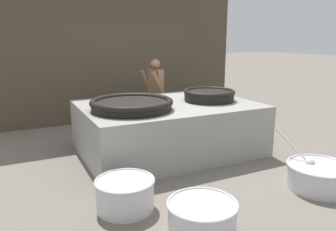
{
  "coord_description": "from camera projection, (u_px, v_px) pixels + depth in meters",
  "views": [
    {
      "loc": [
        -2.34,
        -4.76,
        1.88
      ],
      "look_at": [
        0.0,
        0.0,
        0.62
      ],
      "focal_mm": 35.0,
      "sensor_mm": 36.0,
      "label": 1
    }
  ],
  "objects": [
    {
      "name": "prep_bowl_vegetables",
      "position": [
        319.0,
        175.0,
        4.17
      ],
      "size": [
        0.82,
        1.04,
        0.66
      ],
      "color": "silver",
      "rests_on": "ground_plane"
    },
    {
      "name": "prep_bowl_extra",
      "position": [
        125.0,
        193.0,
        3.65
      ],
      "size": [
        0.68,
        0.68,
        0.36
      ],
      "color": "silver",
      "rests_on": "ground_plane"
    },
    {
      "name": "cook",
      "position": [
        155.0,
        91.0,
        6.92
      ],
      "size": [
        0.38,
        0.56,
        1.45
      ],
      "rotation": [
        0.0,
        0.0,
        3.31
      ],
      "color": "#8C6647",
      "rests_on": "ground_plane"
    },
    {
      "name": "back_wall",
      "position": [
        117.0,
        26.0,
        7.38
      ],
      "size": [
        5.88,
        0.24,
        4.28
      ],
      "primitive_type": "cube",
      "color": "#4C4233",
      "rests_on": "ground_plane"
    },
    {
      "name": "giant_wok_far",
      "position": [
        209.0,
        95.0,
        5.61
      ],
      "size": [
        0.88,
        0.88,
        0.19
      ],
      "color": "black",
      "rests_on": "hearth_platform"
    },
    {
      "name": "ground_plane",
      "position": [
        168.0,
        151.0,
        5.59
      ],
      "size": [
        60.0,
        60.0,
        0.0
      ],
      "primitive_type": "plane",
      "color": "slate"
    },
    {
      "name": "prep_bowl_meat",
      "position": [
        202.0,
        217.0,
        3.17
      ],
      "size": [
        0.7,
        0.7,
        0.35
      ],
      "color": "silver",
      "rests_on": "ground_plane"
    },
    {
      "name": "hearth_platform",
      "position": [
        168.0,
        127.0,
        5.5
      ],
      "size": [
        2.81,
        1.99,
        0.83
      ],
      "color": "gray",
      "rests_on": "ground_plane"
    },
    {
      "name": "giant_wok_near",
      "position": [
        132.0,
        104.0,
        4.9
      ],
      "size": [
        1.25,
        1.25,
        0.17
      ],
      "color": "black",
      "rests_on": "hearth_platform"
    }
  ]
}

